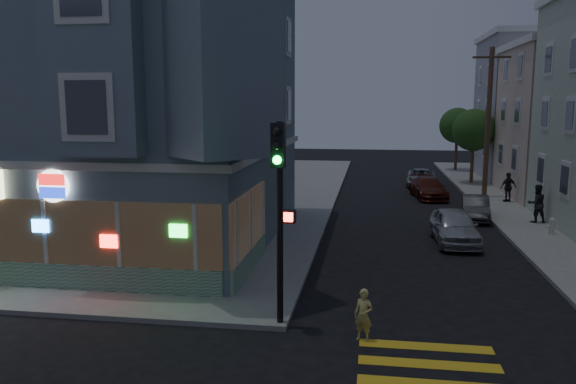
% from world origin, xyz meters
% --- Properties ---
extents(ground, '(120.00, 120.00, 0.00)m').
position_xyz_m(ground, '(0.00, 0.00, 0.00)').
color(ground, black).
rests_on(ground, ground).
extents(sidewalk_nw, '(33.00, 42.00, 0.15)m').
position_xyz_m(sidewalk_nw, '(-13.50, 23.00, 0.07)').
color(sidewalk_nw, gray).
rests_on(sidewalk_nw, ground).
extents(corner_building, '(14.60, 14.60, 11.40)m').
position_xyz_m(corner_building, '(-6.00, 10.98, 5.82)').
color(corner_building, slate).
rests_on(corner_building, sidewalk_nw).
extents(row_house_d, '(12.00, 8.60, 10.50)m').
position_xyz_m(row_house_d, '(19.50, 34.00, 5.40)').
color(row_house_d, '#95919F').
rests_on(row_house_d, sidewalk_ne).
extents(utility_pole, '(2.20, 0.30, 9.00)m').
position_xyz_m(utility_pole, '(12.00, 24.00, 4.80)').
color(utility_pole, '#4C3826').
rests_on(utility_pole, sidewalk_ne).
extents(street_tree_near, '(3.00, 3.00, 5.30)m').
position_xyz_m(street_tree_near, '(12.20, 30.00, 3.94)').
color(street_tree_near, '#4C3826').
rests_on(street_tree_near, sidewalk_ne).
extents(street_tree_far, '(3.00, 3.00, 5.30)m').
position_xyz_m(street_tree_far, '(12.20, 38.00, 3.94)').
color(street_tree_far, '#4C3826').
rests_on(street_tree_far, sidewalk_ne).
extents(running_child, '(0.57, 0.48, 1.32)m').
position_xyz_m(running_child, '(4.99, 1.80, 0.66)').
color(running_child, '#D0C06A').
rests_on(running_child, ground).
extents(pedestrian_a, '(1.03, 0.87, 1.85)m').
position_xyz_m(pedestrian_a, '(13.00, 16.47, 1.07)').
color(pedestrian_a, '#222227').
rests_on(pedestrian_a, sidewalk_ne).
extents(pedestrian_b, '(1.09, 0.79, 1.71)m').
position_xyz_m(pedestrian_b, '(13.00, 22.28, 1.01)').
color(pedestrian_b, '#24222A').
rests_on(pedestrian_b, sidewalk_ne).
extents(parked_car_a, '(1.88, 4.31, 1.45)m').
position_xyz_m(parked_car_a, '(8.60, 12.26, 0.72)').
color(parked_car_a, '#B3B6BB').
rests_on(parked_car_a, ground).
extents(parked_car_b, '(1.71, 3.78, 1.20)m').
position_xyz_m(parked_car_b, '(10.35, 17.46, 0.60)').
color(parked_car_b, '#35383A').
rests_on(parked_car_b, ground).
extents(parked_car_c, '(2.33, 4.54, 1.26)m').
position_xyz_m(parked_car_c, '(8.60, 23.69, 0.63)').
color(parked_car_c, '#511D12').
rests_on(parked_car_c, ground).
extents(parked_car_d, '(2.34, 4.50, 1.21)m').
position_xyz_m(parked_car_d, '(8.60, 28.89, 0.61)').
color(parked_car_d, '#94999D').
rests_on(parked_car_d, ground).
extents(traffic_signal, '(0.61, 0.59, 5.27)m').
position_xyz_m(traffic_signal, '(2.82, 2.17, 3.71)').
color(traffic_signal, black).
rests_on(traffic_signal, sidewalk_nw).
extents(fire_hydrant, '(0.43, 0.25, 0.74)m').
position_xyz_m(fire_hydrant, '(13.00, 13.97, 0.54)').
color(fire_hydrant, silver).
rests_on(fire_hydrant, sidewalk_ne).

